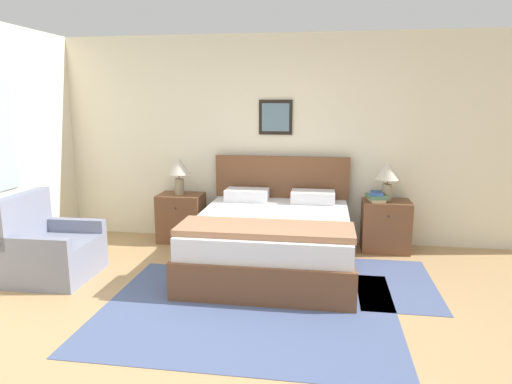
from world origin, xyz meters
name	(u,v)px	position (x,y,z in m)	size (l,w,h in m)	color
ground_plane	(236,342)	(0.00, 0.00, 0.00)	(16.00, 16.00, 0.00)	tan
wall_back	(276,140)	(0.00, 2.67, 1.30)	(7.92, 0.09, 2.60)	beige
wall_left	(2,147)	(-2.79, 1.30, 1.31)	(0.08, 5.04, 2.60)	beige
area_rug_main	(248,310)	(0.00, 0.53, 0.00)	(2.55, 1.95, 0.01)	#47567F
area_rug_bedside	(395,283)	(1.35, 1.34, 0.00)	(0.77, 1.36, 0.01)	#47567F
bed	(273,239)	(0.09, 1.61, 0.32)	(1.68, 1.98, 1.11)	brown
armchair	(51,251)	(-2.12, 0.99, 0.28)	(0.76, 0.81, 0.87)	gray
nightstand_near_window	(181,218)	(-1.19, 2.39, 0.31)	(0.56, 0.43, 0.62)	brown
nightstand_by_door	(385,226)	(1.37, 2.39, 0.31)	(0.56, 0.43, 0.62)	brown
table_lamp_near_window	(179,168)	(-1.20, 2.38, 0.95)	(0.29, 0.29, 0.47)	gray
table_lamp_by_door	(388,173)	(1.36, 2.38, 0.95)	(0.29, 0.29, 0.47)	gray
book_thick_bottom	(376,200)	(1.24, 2.35, 0.63)	(0.20, 0.25, 0.04)	beige
book_hardcover_middle	(377,196)	(1.24, 2.35, 0.67)	(0.25, 0.28, 0.04)	#4C7551
book_novel_upper	(377,193)	(1.24, 2.35, 0.71)	(0.20, 0.25, 0.03)	#335693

